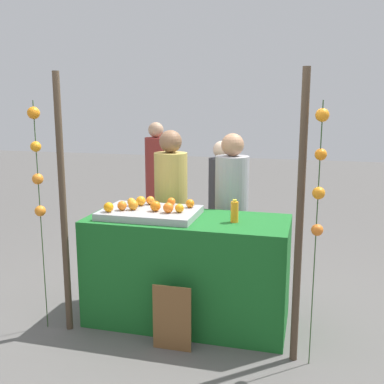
{
  "coord_description": "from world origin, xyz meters",
  "views": [
    {
      "loc": [
        1.01,
        -3.69,
        1.94
      ],
      "look_at": [
        0.0,
        0.15,
        1.15
      ],
      "focal_mm": 42.91,
      "sensor_mm": 36.0,
      "label": 1
    }
  ],
  "objects_px": {
    "orange_0": "(168,208)",
    "chalkboard_sign": "(172,319)",
    "vendor_left": "(171,218)",
    "vendor_right": "(231,222)",
    "stall_counter": "(188,270)",
    "juice_bottle": "(235,212)",
    "orange_1": "(190,203)"
  },
  "relations": [
    {
      "from": "orange_0",
      "to": "chalkboard_sign",
      "type": "distance_m",
      "value": 0.91
    },
    {
      "from": "vendor_left",
      "to": "vendor_right",
      "type": "height_order",
      "value": "vendor_left"
    },
    {
      "from": "stall_counter",
      "to": "orange_0",
      "type": "distance_m",
      "value": 0.6
    },
    {
      "from": "juice_bottle",
      "to": "vendor_right",
      "type": "xyz_separation_m",
      "value": [
        -0.14,
        0.69,
        -0.27
      ]
    },
    {
      "from": "stall_counter",
      "to": "orange_1",
      "type": "distance_m",
      "value": 0.59
    },
    {
      "from": "juice_bottle",
      "to": "stall_counter",
      "type": "bearing_deg",
      "value": 175.76
    },
    {
      "from": "stall_counter",
      "to": "chalkboard_sign",
      "type": "xyz_separation_m",
      "value": [
        0.01,
        -0.51,
        -0.21
      ]
    },
    {
      "from": "stall_counter",
      "to": "juice_bottle",
      "type": "bearing_deg",
      "value": -4.24
    },
    {
      "from": "orange_1",
      "to": "juice_bottle",
      "type": "bearing_deg",
      "value": -21.49
    },
    {
      "from": "orange_1",
      "to": "vendor_right",
      "type": "bearing_deg",
      "value": 61.79
    },
    {
      "from": "orange_0",
      "to": "vendor_right",
      "type": "xyz_separation_m",
      "value": [
        0.41,
        0.76,
        -0.29
      ]
    },
    {
      "from": "orange_0",
      "to": "vendor_right",
      "type": "distance_m",
      "value": 0.91
    },
    {
      "from": "stall_counter",
      "to": "vendor_left",
      "type": "height_order",
      "value": "vendor_left"
    },
    {
      "from": "vendor_left",
      "to": "vendor_right",
      "type": "xyz_separation_m",
      "value": [
        0.61,
        0.04,
        -0.01
      ]
    },
    {
      "from": "stall_counter",
      "to": "chalkboard_sign",
      "type": "relative_size",
      "value": 3.18
    },
    {
      "from": "orange_0",
      "to": "vendor_left",
      "type": "distance_m",
      "value": 0.79
    },
    {
      "from": "orange_1",
      "to": "stall_counter",
      "type": "bearing_deg",
      "value": -84.2
    },
    {
      "from": "chalkboard_sign",
      "to": "vendor_left",
      "type": "relative_size",
      "value": 0.33
    },
    {
      "from": "chalkboard_sign",
      "to": "vendor_right",
      "type": "distance_m",
      "value": 1.3
    },
    {
      "from": "juice_bottle",
      "to": "vendor_left",
      "type": "relative_size",
      "value": 0.12
    },
    {
      "from": "juice_bottle",
      "to": "vendor_left",
      "type": "bearing_deg",
      "value": 139.22
    },
    {
      "from": "juice_bottle",
      "to": "chalkboard_sign",
      "type": "distance_m",
      "value": 1.0
    },
    {
      "from": "stall_counter",
      "to": "orange_0",
      "type": "xyz_separation_m",
      "value": [
        -0.14,
        -0.1,
        0.58
      ]
    },
    {
      "from": "juice_bottle",
      "to": "chalkboard_sign",
      "type": "height_order",
      "value": "juice_bottle"
    },
    {
      "from": "orange_0",
      "to": "juice_bottle",
      "type": "bearing_deg",
      "value": 6.66
    },
    {
      "from": "stall_counter",
      "to": "vendor_right",
      "type": "distance_m",
      "value": 0.77
    },
    {
      "from": "vendor_right",
      "to": "vendor_left",
      "type": "bearing_deg",
      "value": -176.0
    },
    {
      "from": "stall_counter",
      "to": "vendor_right",
      "type": "bearing_deg",
      "value": 67.99
    },
    {
      "from": "stall_counter",
      "to": "juice_bottle",
      "type": "distance_m",
      "value": 0.7
    },
    {
      "from": "orange_0",
      "to": "juice_bottle",
      "type": "relative_size",
      "value": 0.46
    },
    {
      "from": "chalkboard_sign",
      "to": "vendor_right",
      "type": "xyz_separation_m",
      "value": [
        0.25,
        1.18,
        0.5
      ]
    },
    {
      "from": "vendor_left",
      "to": "orange_1",
      "type": "bearing_deg",
      "value": -55.79
    }
  ]
}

